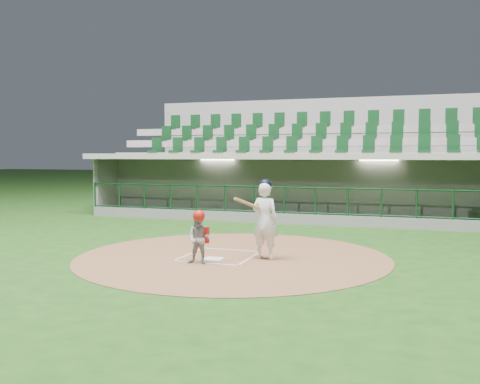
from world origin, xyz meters
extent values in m
plane|color=#1B4012|center=(0.00, 0.00, 0.00)|extent=(120.00, 120.00, 0.00)
cylinder|color=brown|center=(0.30, -0.20, 0.01)|extent=(7.20, 7.20, 0.01)
cube|color=white|center=(0.00, -0.70, 0.02)|extent=(0.43, 0.43, 0.02)
cube|color=silver|center=(-0.75, -0.30, 0.02)|extent=(0.05, 1.80, 0.01)
cube|color=silver|center=(0.75, -0.30, 0.02)|extent=(0.05, 1.80, 0.01)
cube|color=white|center=(0.00, 0.55, 0.02)|extent=(1.55, 0.05, 0.01)
cube|color=white|center=(0.00, -1.15, 0.02)|extent=(1.55, 0.05, 0.01)
cube|color=slate|center=(0.00, 7.50, -0.55)|extent=(15.00, 3.00, 0.10)
cube|color=slate|center=(0.00, 9.10, 0.85)|extent=(15.00, 0.20, 2.70)
cube|color=#A39F91|center=(0.00, 8.98, 1.10)|extent=(13.50, 0.04, 0.90)
cube|color=slate|center=(-7.50, 7.50, 0.85)|extent=(0.20, 3.00, 2.70)
cube|color=#9C988D|center=(0.00, 7.25, 2.30)|extent=(15.40, 3.50, 0.20)
cube|color=slate|center=(0.00, 5.95, 0.15)|extent=(15.00, 0.15, 0.40)
cube|color=black|center=(0.00, 5.95, 1.73)|extent=(15.00, 0.01, 0.95)
cube|color=brown|center=(0.00, 8.55, -0.28)|extent=(12.75, 0.40, 0.45)
cube|color=white|center=(-3.00, 7.50, 2.17)|extent=(1.30, 0.35, 0.04)
cube|color=white|center=(3.00, 7.50, 2.17)|extent=(1.30, 0.35, 0.04)
imported|color=#AF1612|center=(-4.02, 8.35, 0.36)|extent=(1.28, 1.04, 1.72)
imported|color=#B2131F|center=(-2.14, 8.33, 0.41)|extent=(1.08, 0.50, 1.81)
imported|color=#AB1212|center=(1.33, 8.12, 0.39)|extent=(1.02, 0.85, 1.78)
imported|color=#AF1412|center=(3.89, 8.35, 0.45)|extent=(1.85, 1.00, 1.91)
cube|color=slate|center=(0.00, 10.75, 1.15)|extent=(17.00, 6.50, 2.50)
cube|color=gray|center=(0.00, 9.25, 2.30)|extent=(16.60, 0.95, 0.30)
cube|color=gray|center=(0.00, 10.20, 2.85)|extent=(16.60, 0.95, 0.30)
cube|color=gray|center=(0.00, 11.15, 3.40)|extent=(16.60, 0.95, 0.30)
cube|color=gray|center=(0.00, 14.10, 2.53)|extent=(17.00, 0.25, 5.05)
imported|color=white|center=(1.09, -0.27, 0.88)|extent=(0.70, 0.53, 1.73)
sphere|color=black|center=(1.09, -0.27, 1.68)|extent=(0.28, 0.28, 0.28)
cylinder|color=#A27F4A|center=(0.84, -0.52, 1.25)|extent=(0.58, 0.79, 0.39)
imported|color=gray|center=(-0.10, -1.24, 0.56)|extent=(0.55, 0.44, 1.09)
sphere|color=#A51911|center=(-0.10, -1.24, 1.05)|extent=(0.26, 0.26, 0.26)
cube|color=#A81A12|center=(-0.10, -1.09, 0.62)|extent=(0.32, 0.10, 0.35)
camera|label=1|loc=(4.35, -11.72, 2.36)|focal=40.00mm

